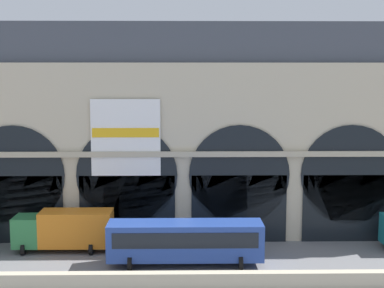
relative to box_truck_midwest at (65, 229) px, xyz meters
name	(u,v)px	position (x,y,z in m)	size (l,w,h in m)	color
ground_plane	(183,262)	(9.12, -2.88, -1.70)	(200.00, 200.00, 0.00)	slate
quay_parapet_wall	(183,280)	(9.12, -7.74, -1.18)	(90.00, 0.70, 1.05)	beige
station_building	(183,133)	(9.14, 4.77, 6.91)	(46.80, 5.74, 17.69)	beige
box_truck_midwest	(65,229)	(0.00, 0.00, 0.00)	(7.50, 2.91, 3.12)	#2D7A42
bus_center	(185,241)	(9.25, -3.38, 0.08)	(11.00, 3.25, 3.10)	#28479E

